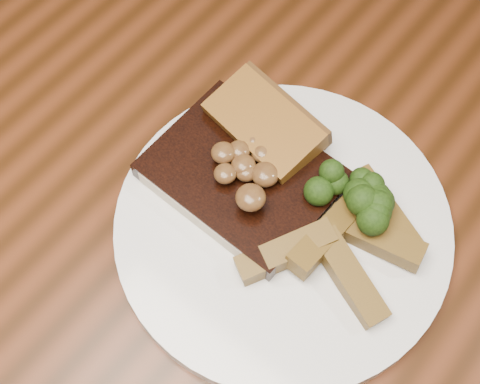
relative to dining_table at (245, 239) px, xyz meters
The scene contains 9 objects.
ground 0.66m from the dining_table, ahead, with size 4.50×4.50×0.00m, color #361B0C.
dining_table is the anchor object (origin of this frame).
plate 0.11m from the dining_table, ahead, with size 0.30×0.30×0.01m, color silver.
steak 0.12m from the dining_table, 140.44° to the left, with size 0.16×0.12×0.02m, color black.
steak_bone 0.12m from the dining_table, 100.71° to the right, with size 0.14×0.01×0.02m, color beige.
mushroom_pile 0.14m from the dining_table, 105.95° to the left, with size 0.07×0.07×0.03m, color brown, non-canonical shape.
garlic_bread 0.13m from the dining_table, 111.25° to the left, with size 0.11×0.06×0.02m, color brown.
potato_wedges 0.16m from the dining_table, ahead, with size 0.11×0.11×0.02m, color brown, non-canonical shape.
broccoli_cluster 0.17m from the dining_table, 34.06° to the left, with size 0.08×0.08×0.04m, color #213D0E, non-canonical shape.
Camera 1 is at (0.17, -0.22, 1.30)m, focal length 50.00 mm.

